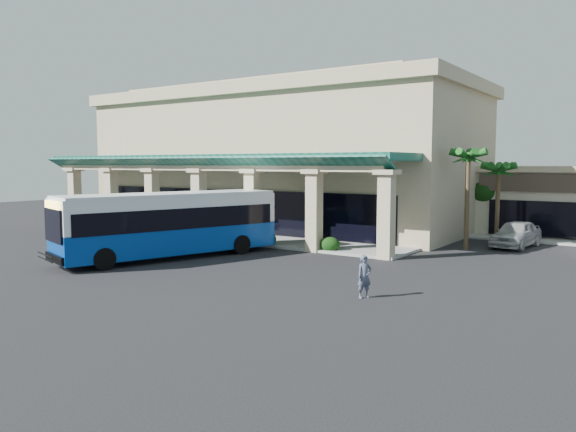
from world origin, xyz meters
The scene contains 10 objects.
ground centered at (0.00, 0.00, 0.00)m, with size 110.00×110.00×0.00m, color black.
main_building centered at (-8.00, 16.00, 5.67)m, with size 30.80×14.80×11.35m, color tan, non-canonical shape.
arcade centered at (-8.00, 6.80, 2.85)m, with size 30.00×6.20×5.70m, color #0B4639, non-canonical shape.
palm_0 centered at (8.50, 11.00, 3.30)m, with size 2.40×2.40×6.60m, color #124412, non-canonical shape.
palm_1 centered at (9.50, 14.00, 2.90)m, with size 2.40×2.40×5.80m, color #124412, non-canonical shape.
palm_2 centered at (-22.50, 6.50, 3.10)m, with size 2.40×2.40×6.20m, color #124412, non-canonical shape.
broadleaf_tree centered at (7.50, 19.00, 2.41)m, with size 2.60×2.60×4.81m, color black, non-canonical shape.
transit_bus centered at (-3.77, -1.00, 1.76)m, with size 2.93×12.57×3.51m, color #053691, non-canonical shape.
pedestrian centered at (9.00, -3.31, 0.82)m, with size 0.60×0.39×1.64m, color #4A4F65.
car_silver centered at (10.72, 13.68, 0.82)m, with size 1.94×4.83×1.64m, color #BBBBBB.
Camera 1 is at (18.39, -22.16, 5.05)m, focal length 35.00 mm.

